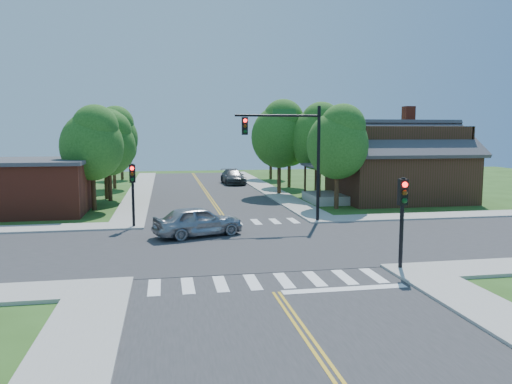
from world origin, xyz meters
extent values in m
plane|color=#284816|center=(0.00, 0.00, 0.00)|extent=(100.00, 100.00, 0.00)
cube|color=#2D2D30|center=(0.00, 0.00, 0.02)|extent=(10.00, 90.00, 0.04)
cube|color=#2D2D30|center=(0.00, 0.00, 0.03)|extent=(90.00, 10.00, 0.04)
cube|color=#2D2D30|center=(0.00, 0.00, 0.00)|extent=(10.20, 10.20, 0.06)
cube|color=#9E9B93|center=(6.10, 25.00, 0.07)|extent=(2.20, 40.00, 0.14)
cube|color=#9E9B93|center=(-6.10, 25.00, 0.07)|extent=(2.20, 40.00, 0.14)
cube|color=white|center=(-4.20, 6.20, 0.05)|extent=(0.45, 2.00, 0.01)
cube|color=white|center=(-3.00, 6.20, 0.05)|extent=(0.45, 2.00, 0.01)
cube|color=white|center=(-1.80, 6.20, 0.05)|extent=(0.45, 2.00, 0.01)
cube|color=white|center=(-0.60, 6.20, 0.05)|extent=(0.45, 2.00, 0.01)
cube|color=white|center=(0.60, 6.20, 0.05)|extent=(0.45, 2.00, 0.01)
cube|color=white|center=(1.80, 6.20, 0.05)|extent=(0.45, 2.00, 0.01)
cube|color=white|center=(3.00, 6.20, 0.05)|extent=(0.45, 2.00, 0.01)
cube|color=white|center=(4.20, 6.20, 0.05)|extent=(0.45, 2.00, 0.01)
cube|color=white|center=(-4.20, -6.20, 0.05)|extent=(0.45, 2.00, 0.01)
cube|color=white|center=(-3.00, -6.20, 0.05)|extent=(0.45, 2.00, 0.01)
cube|color=white|center=(-1.80, -6.20, 0.05)|extent=(0.45, 2.00, 0.01)
cube|color=white|center=(-0.60, -6.20, 0.05)|extent=(0.45, 2.00, 0.01)
cube|color=white|center=(0.60, -6.20, 0.05)|extent=(0.45, 2.00, 0.01)
cube|color=white|center=(1.80, -6.20, 0.05)|extent=(0.45, 2.00, 0.01)
cube|color=white|center=(3.00, -6.20, 0.05)|extent=(0.45, 2.00, 0.01)
cube|color=white|center=(4.20, -6.20, 0.05)|extent=(0.45, 2.00, 0.01)
cube|color=gold|center=(-0.10, 26.25, 0.05)|extent=(0.10, 37.50, 0.01)
cube|color=gold|center=(0.10, 26.25, 0.05)|extent=(0.10, 37.50, 0.01)
cube|color=white|center=(2.50, -7.60, 0.00)|extent=(4.60, 0.45, 0.09)
cylinder|color=black|center=(5.60, 5.60, 3.60)|extent=(0.20, 0.20, 7.20)
cylinder|color=black|center=(3.00, 5.60, 6.60)|extent=(5.20, 0.14, 0.14)
cube|color=#19591E|center=(3.40, 5.55, 6.85)|extent=(1.40, 0.04, 0.30)
cube|color=black|center=(1.00, 5.60, 5.98)|extent=(0.34, 0.28, 1.05)
sphere|color=#FF0C0C|center=(1.00, 5.43, 6.29)|extent=(0.22, 0.22, 0.22)
sphere|color=#3F2605|center=(1.00, 5.43, 5.97)|extent=(0.22, 0.22, 0.22)
sphere|color=#05330F|center=(1.00, 5.43, 5.65)|extent=(0.22, 0.22, 0.22)
cylinder|color=black|center=(5.60, -5.60, 1.90)|extent=(0.16, 0.16, 3.80)
cube|color=black|center=(5.60, -5.60, 3.23)|extent=(0.34, 0.28, 1.05)
sphere|color=#FF0C0C|center=(5.60, -5.77, 3.54)|extent=(0.22, 0.22, 0.22)
sphere|color=#3F2605|center=(5.60, -5.77, 3.22)|extent=(0.22, 0.22, 0.22)
sphere|color=#05330F|center=(5.60, -5.77, 2.90)|extent=(0.22, 0.22, 0.22)
cylinder|color=black|center=(-5.60, 5.60, 1.90)|extent=(0.16, 0.16, 3.80)
cube|color=black|center=(-5.60, 5.60, 3.23)|extent=(0.34, 0.28, 1.05)
sphere|color=#FF0C0C|center=(-5.60, 5.43, 3.54)|extent=(0.22, 0.22, 0.22)
sphere|color=#3F2605|center=(-5.60, 5.43, 3.22)|extent=(0.22, 0.22, 0.22)
sphere|color=#05330F|center=(-5.60, 5.43, 2.90)|extent=(0.22, 0.22, 0.22)
cube|color=#302110|center=(15.20, 14.20, 2.00)|extent=(10.00, 8.00, 4.00)
cube|color=#9E9B93|center=(8.90, 14.20, 0.35)|extent=(2.60, 4.50, 0.70)
cylinder|color=#302110|center=(7.80, 12.20, 1.60)|extent=(0.18, 0.18, 2.50)
cylinder|color=#302110|center=(7.80, 16.20, 1.60)|extent=(0.18, 0.18, 2.50)
cube|color=#38383D|center=(8.90, 14.20, 2.95)|extent=(2.80, 4.80, 0.18)
cube|color=maroon|center=(17.70, 17.70, 3.55)|extent=(0.90, 0.90, 7.11)
cube|color=maroon|center=(-14.20, 13.20, 1.75)|extent=(10.00, 8.00, 3.50)
cube|color=#38383D|center=(-14.20, 13.20, 3.60)|extent=(10.40, 8.40, 0.25)
cylinder|color=#382314|center=(8.67, 10.81, 1.43)|extent=(0.34, 0.34, 2.86)
ellipsoid|color=#1E5118|center=(8.67, 10.81, 4.67)|extent=(4.51, 4.29, 4.97)
sphere|color=#1E5118|center=(8.97, 10.61, 6.02)|extent=(3.31, 3.31, 3.31)
cylinder|color=#382314|center=(9.33, 17.94, 1.53)|extent=(0.34, 0.34, 3.07)
ellipsoid|color=#1E5118|center=(9.33, 17.94, 5.01)|extent=(4.85, 4.60, 5.33)
sphere|color=#1E5118|center=(9.63, 17.74, 6.46)|extent=(3.55, 3.55, 3.55)
cylinder|color=#382314|center=(8.80, 25.59, 1.41)|extent=(0.34, 0.34, 2.82)
ellipsoid|color=#1E5118|center=(8.80, 25.59, 4.61)|extent=(4.46, 4.24, 4.91)
sphere|color=#1E5118|center=(9.10, 25.39, 5.95)|extent=(3.27, 3.27, 3.27)
cylinder|color=#382314|center=(8.84, 34.91, 1.45)|extent=(0.34, 0.34, 2.90)
ellipsoid|color=#1E5118|center=(8.84, 34.91, 4.73)|extent=(4.58, 4.35, 5.04)
sphere|color=#1E5118|center=(9.14, 34.71, 6.11)|extent=(3.36, 3.36, 3.36)
cylinder|color=#382314|center=(-8.84, 13.26, 1.41)|extent=(0.34, 0.34, 2.82)
ellipsoid|color=#1E5118|center=(-8.84, 13.26, 4.60)|extent=(4.46, 4.23, 4.90)
sphere|color=#1E5118|center=(-8.54, 13.06, 5.94)|extent=(3.27, 3.27, 3.27)
cylinder|color=#382314|center=(-8.64, 19.51, 1.41)|extent=(0.34, 0.34, 2.83)
ellipsoid|color=#1E5118|center=(-8.64, 19.51, 4.61)|extent=(4.46, 4.24, 4.91)
sphere|color=#1E5118|center=(-8.34, 19.31, 5.95)|extent=(3.27, 3.27, 3.27)
cylinder|color=#382314|center=(-8.75, 27.53, 1.53)|extent=(0.34, 0.34, 3.07)
ellipsoid|color=#1E5118|center=(-8.75, 27.53, 5.00)|extent=(4.84, 4.60, 5.32)
sphere|color=#1E5118|center=(-8.45, 27.33, 6.45)|extent=(3.55, 3.55, 3.55)
cylinder|color=#382314|center=(-8.79, 37.20, 1.14)|extent=(0.34, 0.34, 2.27)
ellipsoid|color=#1E5118|center=(-8.79, 37.20, 3.71)|extent=(3.59, 3.41, 3.95)
sphere|color=#1E5118|center=(-8.49, 37.00, 4.79)|extent=(2.63, 2.63, 2.63)
cylinder|color=#382314|center=(6.34, 19.56, 1.59)|extent=(0.34, 0.34, 3.18)
ellipsoid|color=#1E5118|center=(6.34, 19.56, 5.19)|extent=(5.02, 4.77, 5.52)
sphere|color=#1E5118|center=(6.64, 19.36, 6.70)|extent=(3.68, 3.68, 3.68)
cylinder|color=#382314|center=(-8.21, 18.22, 1.37)|extent=(0.34, 0.34, 2.73)
ellipsoid|color=#1E5118|center=(-8.21, 18.22, 4.45)|extent=(4.31, 4.10, 4.74)
sphere|color=#1E5118|center=(-7.91, 18.02, 5.75)|extent=(3.16, 3.16, 3.16)
imported|color=#9EA0A5|center=(-2.04, 2.58, 0.82)|extent=(4.84, 5.97, 1.64)
imported|color=#34373A|center=(3.50, 29.44, 0.77)|extent=(2.71, 5.53, 1.54)
camera|label=1|loc=(-3.72, -23.98, 5.58)|focal=35.00mm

